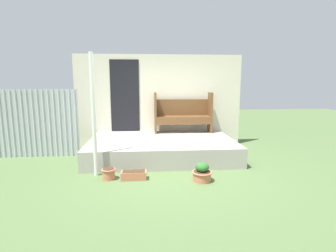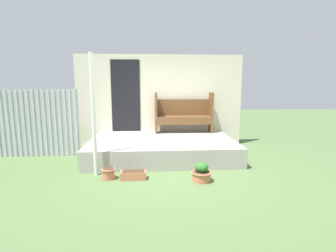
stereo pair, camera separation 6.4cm
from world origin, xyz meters
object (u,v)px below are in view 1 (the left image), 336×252
object	(u,v)px
bench	(183,113)
planter_box_rect	(134,175)
support_post	(94,116)
flower_pot_left	(109,173)
flower_pot_middle	(202,173)

from	to	relation	value
bench	planter_box_rect	world-z (taller)	bench
support_post	bench	world-z (taller)	support_post
flower_pot_left	flower_pot_middle	distance (m)	1.78
support_post	bench	bearing A→B (deg)	46.39
support_post	flower_pot_middle	size ratio (longest dim) A/B	6.25
support_post	flower_pot_left	world-z (taller)	support_post
flower_pot_left	flower_pot_middle	world-z (taller)	flower_pot_middle
bench	flower_pot_left	bearing A→B (deg)	-125.58
flower_pot_left	planter_box_rect	size ratio (longest dim) A/B	0.56
bench	flower_pot_left	xyz separation A→B (m)	(-1.74, -2.35, -0.87)
support_post	bench	size ratio (longest dim) A/B	1.50
flower_pot_left	flower_pot_middle	xyz separation A→B (m)	(1.76, -0.23, 0.04)
planter_box_rect	support_post	bearing A→B (deg)	160.37
support_post	flower_pot_middle	distance (m)	2.33
support_post	flower_pot_middle	bearing A→B (deg)	-12.71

